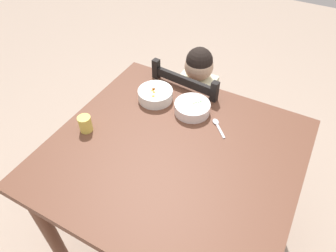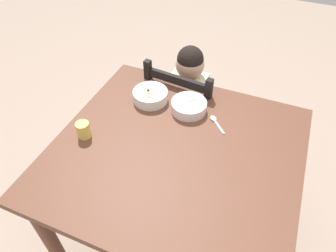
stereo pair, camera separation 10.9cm
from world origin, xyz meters
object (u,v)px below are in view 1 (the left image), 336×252
dining_table (173,165)px  dining_chair (193,118)px  bowl_of_peas (192,108)px  drinking_cup (85,124)px  spoon (217,124)px  child_figure (195,97)px  bowl_of_carrots (155,94)px

dining_table → dining_chair: 0.64m
dining_table → dining_chair: (-0.15, 0.58, -0.23)m
bowl_of_peas → drinking_cup: 0.54m
dining_chair → spoon: size_ratio=7.82×
dining_table → spoon: spoon is taller
child_figure → dining_table: bearing=-75.4°
spoon → bowl_of_peas: bearing=169.0°
dining_table → drinking_cup: size_ratio=13.64×
bowl_of_peas → spoon: (0.15, -0.03, -0.03)m
dining_chair → drinking_cup: dining_chair is taller
dining_table → dining_chair: bearing=104.9°
spoon → drinking_cup: 0.64m
dining_table → drinking_cup: drinking_cup is taller
dining_chair → bowl_of_carrots: dining_chair is taller
spoon → drinking_cup: size_ratio=1.39×
child_figure → bowl_of_carrots: bearing=-110.5°
bowl_of_carrots → drinking_cup: size_ratio=2.27×
drinking_cup → bowl_of_carrots: bearing=64.1°
bowl_of_carrots → drinking_cup: (-0.18, -0.37, 0.01)m
dining_chair → child_figure: size_ratio=0.94×
bowl_of_peas → spoon: bowl_of_peas is taller
bowl_of_peas → bowl_of_carrots: 0.22m
dining_table → drinking_cup: (-0.44, -0.08, 0.15)m
dining_table → bowl_of_peas: (-0.04, 0.28, 0.14)m
bowl_of_peas → drinking_cup: (-0.40, -0.37, 0.01)m
bowl_of_peas → drinking_cup: size_ratio=2.24×
child_figure → bowl_of_carrots: (-0.11, -0.29, 0.18)m
dining_chair → bowl_of_peas: (0.11, -0.30, 0.37)m
bowl_of_peas → spoon: 0.16m
dining_table → spoon: (0.11, 0.25, 0.11)m
spoon → drinking_cup: bearing=-148.5°
dining_table → bowl_of_peas: size_ratio=6.08×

